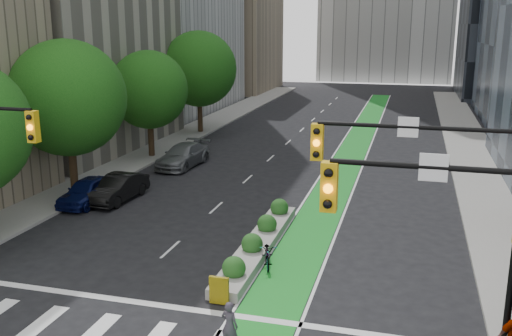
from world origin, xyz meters
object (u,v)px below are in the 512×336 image
Objects in this scene: cyclist at (230,325)px; parked_car_left_far at (183,155)px; parked_car_left_near at (87,191)px; median_planter at (259,241)px; parked_car_left_mid at (118,188)px; bicycle at (268,254)px.

cyclist is 0.29× the size of parked_car_left_far.
parked_car_left_far is at bearing -49.78° from cyclist.
cyclist is at bearing -44.16° from parked_car_left_near.
parked_car_left_mid is at bearing 153.06° from median_planter.
bicycle is at bearing -24.89° from parked_car_left_near.
parked_car_left_far is at bearing 90.51° from parked_car_left_mid.
parked_car_left_far is (-9.71, 14.54, 0.26)m from bicycle.
parked_car_left_near reaches higher than bicycle.
cyclist is at bearing -46.49° from parked_car_left_mid.
cyclist reaches higher than median_planter.
parked_car_left_near is at bearing -96.49° from parked_car_left_far.
median_planter is 10.47m from parked_car_left_mid.
cyclist is at bearing -102.95° from bicycle.
parked_car_left_far is (-8.91, 13.00, 0.39)m from median_planter.
parked_car_left_near is (-11.88, 11.58, -0.05)m from cyclist.
parked_car_left_far reaches higher than median_planter.
bicycle is 12.66m from parked_car_left_near.
parked_car_left_far is at bearing 107.05° from bicycle.
median_planter is 15.77m from parked_car_left_far.
parked_car_left_mid reaches higher than parked_car_left_near.
median_planter is at bearing -19.52° from parked_car_left_near.
parked_car_left_mid is (-10.54, 12.51, -0.05)m from cyclist.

